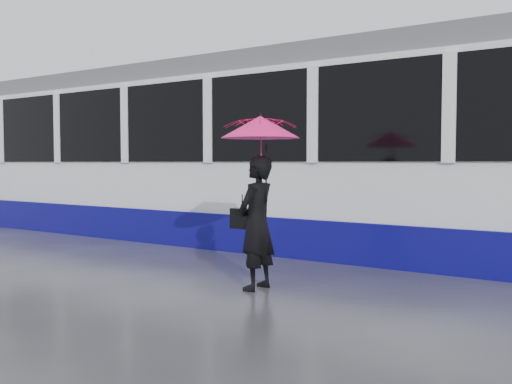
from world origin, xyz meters
The scene contains 6 objects.
ground centered at (0.00, 0.00, 0.00)m, with size 90.00×90.00×0.00m, color #28282D.
rails centered at (0.00, 2.50, 0.01)m, with size 34.00×1.51×0.02m.
tram centered at (-2.72, 2.50, 1.64)m, with size 26.00×2.56×3.35m.
woman centered at (1.17, -0.83, 0.78)m, with size 0.57×0.37×1.56m, color black.
umbrella centered at (1.22, -0.83, 1.71)m, with size 0.94×0.94×1.06m.
handbag centered at (0.95, -0.81, 0.82)m, with size 0.28×0.13×0.42m.
Camera 1 is at (4.84, -6.32, 1.49)m, focal length 40.00 mm.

